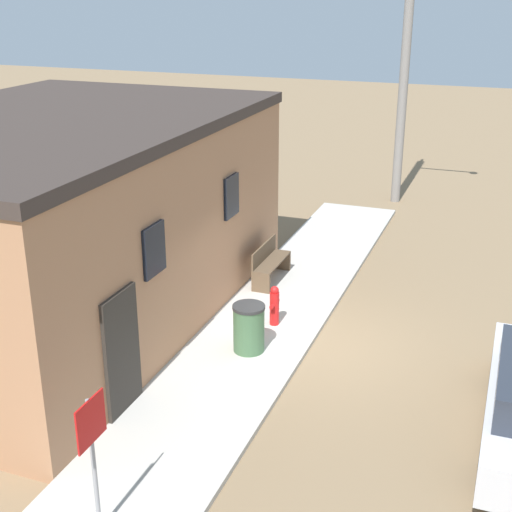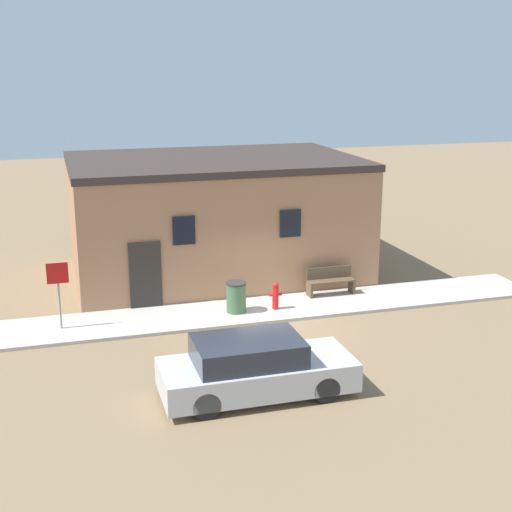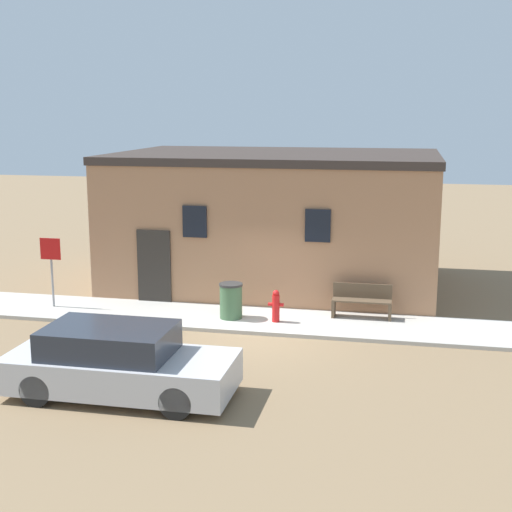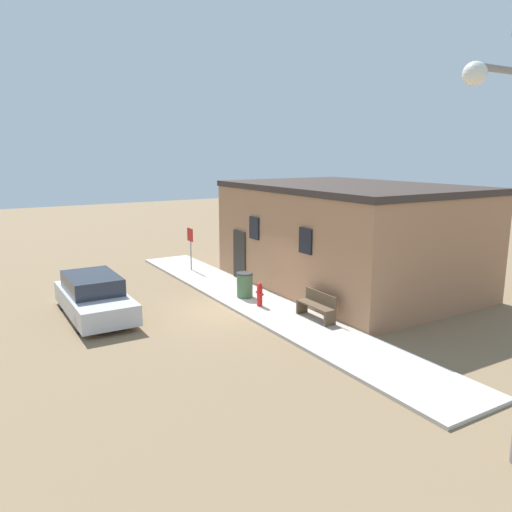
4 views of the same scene
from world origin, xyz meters
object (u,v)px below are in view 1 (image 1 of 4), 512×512
Objects in this scene: fire_hydrant at (274,305)px; bench at (269,262)px; trash_bin at (249,328)px; stop_sign at (92,442)px; utility_pole at (409,68)px.

bench reaches higher than fire_hydrant.
bench is at bearing 13.00° from trash_bin.
fire_hydrant is at bearing -1.42° from stop_sign.
fire_hydrant is 0.11× the size of utility_pole.
fire_hydrant is 0.54× the size of bench.
trash_bin is 0.12× the size of utility_pole.
bench is (8.63, 0.72, -0.91)m from stop_sign.
utility_pole is at bearing -4.66° from trash_bin.
stop_sign is 2.07× the size of trash_bin.
utility_pole is (10.16, -0.84, 3.77)m from fire_hydrant.
utility_pole reaches higher than trash_bin.
fire_hydrant is 10.87m from utility_pole.
stop_sign is at bearing -175.22° from bench.
bench is 0.20× the size of utility_pole.
utility_pole reaches higher than bench.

